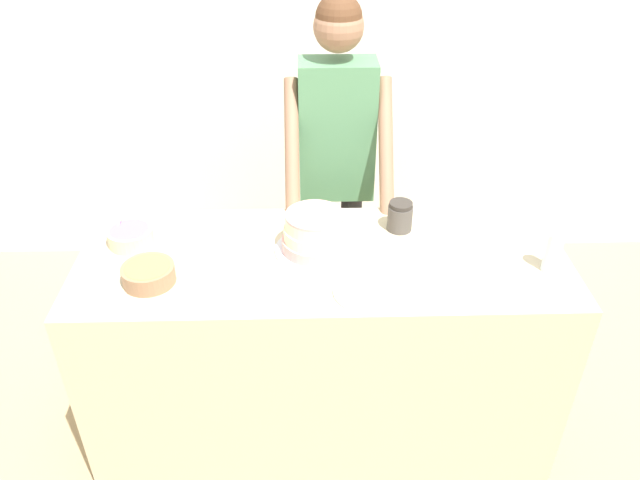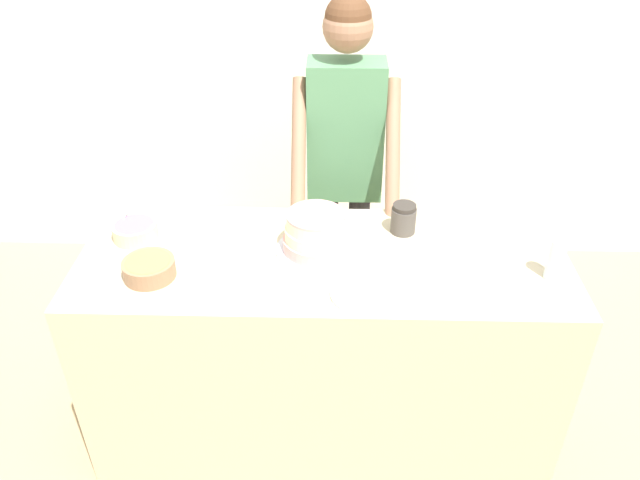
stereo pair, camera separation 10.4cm
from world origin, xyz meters
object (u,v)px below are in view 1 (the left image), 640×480
Objects in this scene: cake at (315,234)px; stoneware_jar at (400,216)px; person_baker at (337,145)px; frosting_bowl_olive at (148,274)px; frosting_bowl_purple at (130,236)px; drinking_glass at (553,252)px; ceramic_plate at (367,292)px.

stoneware_jar is at bearing 22.91° from cake.
person_baker is 9.24× the size of frosting_bowl_olive.
person_baker reaches higher than cake.
cake reaches higher than frosting_bowl_purple.
frosting_bowl_purple is 1.12× the size of drinking_glass.
stoneware_jar is (-0.52, 0.30, -0.02)m from drinking_glass.
drinking_glass is at bearing -7.91° from frosting_bowl_purple.
frosting_bowl_olive is at bearing -132.00° from person_baker.
drinking_glass reaches higher than stoneware_jar.
cake is 2.50× the size of stoneware_jar.
person_baker is 5.66× the size of cake.
frosting_bowl_olive is at bearing -160.88° from stoneware_jar.
stoneware_jar is (1.07, 0.08, 0.02)m from frosting_bowl_purple.
cake is at bearing -5.66° from frosting_bowl_purple.
frosting_bowl_purple is at bearing -147.11° from person_baker.
person_baker is at bearing 116.64° from stoneware_jar.
cake is at bearing 123.04° from ceramic_plate.
frosting_bowl_olive is at bearing -64.43° from frosting_bowl_purple.
ceramic_plate is at bearing -56.96° from cake.
frosting_bowl_olive is 1.20× the size of drinking_glass.
ceramic_plate is (0.06, -0.88, -0.16)m from person_baker.
person_baker is 0.63m from cake.
drinking_glass reaches higher than ceramic_plate.
cake is 1.75× the size of frosting_bowl_purple.
stoneware_jar is (0.23, -0.46, -0.10)m from person_baker.
cake is at bearing 16.84° from frosting_bowl_olive.
frosting_bowl_purple reaches higher than ceramic_plate.
person_baker is 11.07× the size of drinking_glass.
person_baker reaches higher than stoneware_jar.
frosting_bowl_purple reaches higher than frosting_bowl_olive.
stoneware_jar reaches higher than frosting_bowl_olive.
cake is at bearing -157.09° from stoneware_jar.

